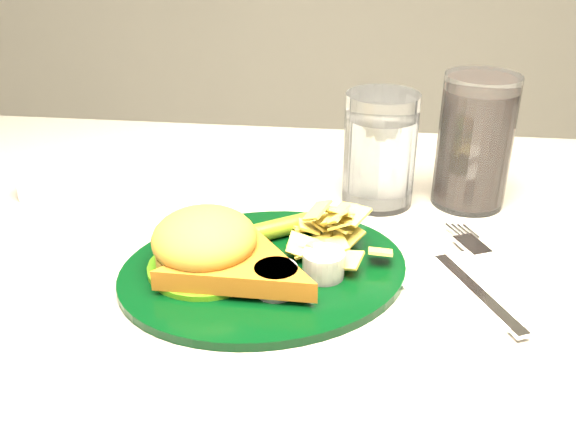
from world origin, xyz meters
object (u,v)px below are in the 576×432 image
(fork_napkin, at_px, (476,287))
(water_glass, at_px, (380,150))
(cola_glass, at_px, (475,142))
(dinner_plate, at_px, (264,246))

(fork_napkin, bearing_deg, water_glass, 91.06)
(water_glass, bearing_deg, cola_glass, 5.37)
(dinner_plate, distance_m, fork_napkin, 0.19)
(cola_glass, bearing_deg, water_glass, -174.63)
(cola_glass, xyz_separation_m, fork_napkin, (-0.01, -0.19, -0.07))
(dinner_plate, xyz_separation_m, cola_glass, (0.21, 0.18, 0.04))
(dinner_plate, relative_size, cola_glass, 1.82)
(dinner_plate, relative_size, fork_napkin, 1.59)
(dinner_plate, distance_m, cola_glass, 0.28)
(dinner_plate, xyz_separation_m, fork_napkin, (0.19, -0.01, -0.02))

